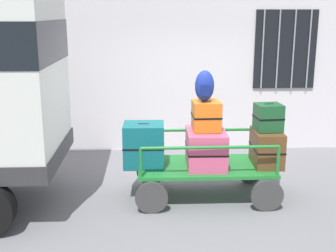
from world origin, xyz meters
name	(u,v)px	position (x,y,z in m)	size (l,w,h in m)	color
ground_plane	(186,192)	(0.00, 0.00, 0.00)	(40.00, 40.00, 0.00)	slate
building_wall	(177,23)	(0.01, 2.38, 2.50)	(12.00, 0.38, 5.00)	silver
luggage_cart	(205,172)	(0.27, -0.18, 0.40)	(2.06, 1.11, 0.51)	#1E722D
cart_railing	(206,142)	(0.27, -0.18, 0.86)	(1.93, 0.98, 0.43)	#1E722D
suitcase_left_bottom	(144,145)	(-0.64, -0.16, 0.82)	(0.60, 0.52, 0.64)	#0F5960
suitcase_midleft_bottom	(206,148)	(0.27, -0.21, 0.77)	(0.58, 0.78, 0.54)	#CC4C72
suitcase_midleft_middle	(206,115)	(0.27, -0.16, 1.25)	(0.40, 0.45, 0.43)	orange
suitcase_center_bottom	(267,148)	(1.17, -0.18, 0.76)	(0.43, 0.67, 0.52)	brown
suitcase_center_middle	(268,117)	(1.17, -0.18, 1.22)	(0.40, 0.38, 0.39)	#194C28
backpack	(205,86)	(0.23, -0.21, 1.69)	(0.27, 0.22, 0.44)	navy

